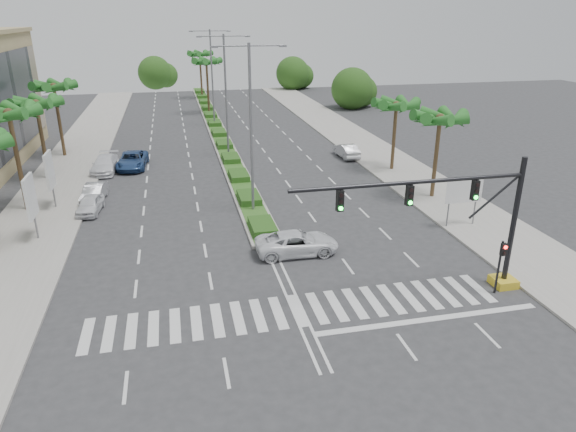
% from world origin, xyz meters
% --- Properties ---
extents(ground, '(160.00, 160.00, 0.00)m').
position_xyz_m(ground, '(0.00, 0.00, 0.00)').
color(ground, '#333335').
rests_on(ground, ground).
extents(footpath_right, '(6.00, 120.00, 0.15)m').
position_xyz_m(footpath_right, '(15.20, 20.00, 0.07)').
color(footpath_right, gray).
rests_on(footpath_right, ground).
extents(footpath_left, '(6.00, 120.00, 0.15)m').
position_xyz_m(footpath_left, '(-15.20, 20.00, 0.07)').
color(footpath_left, gray).
rests_on(footpath_left, ground).
extents(median, '(2.20, 75.00, 0.20)m').
position_xyz_m(median, '(0.00, 45.00, 0.10)').
color(median, gray).
rests_on(median, ground).
extents(median_grass, '(1.80, 75.00, 0.04)m').
position_xyz_m(median_grass, '(0.00, 45.00, 0.22)').
color(median_grass, '#24581E').
rests_on(median_grass, median).
extents(signal_gantry, '(12.60, 1.20, 7.20)m').
position_xyz_m(signal_gantry, '(9.27, -0.00, 3.46)').
color(signal_gantry, gold).
rests_on(signal_gantry, ground).
extents(pedestrian_signal, '(0.28, 0.36, 3.00)m').
position_xyz_m(pedestrian_signal, '(10.60, -0.68, 2.04)').
color(pedestrian_signal, black).
rests_on(pedestrian_signal, ground).
extents(direction_sign, '(2.70, 0.11, 3.40)m').
position_xyz_m(direction_sign, '(13.50, 7.99, 2.45)').
color(direction_sign, slate).
rests_on(direction_sign, ground).
extents(billboard_near, '(0.18, 2.10, 4.35)m').
position_xyz_m(billboard_near, '(-14.50, 12.00, 2.96)').
color(billboard_near, slate).
rests_on(billboard_near, ground).
extents(billboard_far, '(0.18, 2.10, 4.35)m').
position_xyz_m(billboard_far, '(-14.50, 18.00, 2.96)').
color(billboard_far, slate).
rests_on(billboard_far, ground).
extents(palm_left_mid, '(4.57, 4.68, 7.95)m').
position_xyz_m(palm_left_mid, '(-16.50, 18.00, 7.08)').
color(palm_left_mid, brown).
rests_on(palm_left_mid, ground).
extents(palm_left_far, '(4.57, 4.68, 7.35)m').
position_xyz_m(palm_left_far, '(-16.50, 26.00, 6.50)').
color(palm_left_far, brown).
rests_on(palm_left_far, ground).
extents(palm_left_end, '(4.57, 4.68, 7.75)m').
position_xyz_m(palm_left_end, '(-16.50, 34.00, 6.88)').
color(palm_left_end, brown).
rests_on(palm_left_end, ground).
extents(palm_right_near, '(4.57, 4.68, 7.05)m').
position_xyz_m(palm_right_near, '(14.50, 14.00, 6.20)').
color(palm_right_near, brown).
rests_on(palm_right_near, ground).
extents(palm_right_far, '(4.57, 4.68, 6.75)m').
position_xyz_m(palm_right_far, '(14.50, 22.00, 5.91)').
color(palm_right_far, brown).
rests_on(palm_right_far, ground).
extents(palm_median_a, '(4.57, 4.68, 8.05)m').
position_xyz_m(palm_median_a, '(0.00, 55.00, 7.17)').
color(palm_median_a, brown).
rests_on(palm_median_a, ground).
extents(palm_median_b, '(4.57, 4.68, 8.05)m').
position_xyz_m(palm_median_b, '(0.00, 70.00, 7.17)').
color(palm_median_b, brown).
rests_on(palm_median_b, ground).
extents(streetlight_near, '(5.10, 0.25, 12.00)m').
position_xyz_m(streetlight_near, '(0.00, 14.00, 6.81)').
color(streetlight_near, slate).
rests_on(streetlight_near, ground).
extents(streetlight_mid, '(5.10, 0.25, 12.00)m').
position_xyz_m(streetlight_mid, '(0.00, 30.00, 6.81)').
color(streetlight_mid, slate).
rests_on(streetlight_mid, ground).
extents(streetlight_far, '(5.10, 0.25, 12.00)m').
position_xyz_m(streetlight_far, '(0.00, 46.00, 6.81)').
color(streetlight_far, slate).
rests_on(streetlight_far, ground).
extents(car_parked_a, '(1.95, 3.93, 1.29)m').
position_xyz_m(car_parked_a, '(-11.80, 16.52, 0.64)').
color(car_parked_a, white).
rests_on(car_parked_a, ground).
extents(car_parked_b, '(1.87, 4.20, 1.34)m').
position_xyz_m(car_parked_b, '(-11.80, 19.10, 0.67)').
color(car_parked_b, '#BABABF').
rests_on(car_parked_b, ground).
extents(car_parked_c, '(2.99, 5.66, 1.52)m').
position_xyz_m(car_parked_c, '(-9.38, 28.11, 0.76)').
color(car_parked_c, navy).
rests_on(car_parked_c, ground).
extents(car_parked_d, '(2.50, 5.29, 1.49)m').
position_xyz_m(car_parked_d, '(-11.80, 27.24, 0.75)').
color(car_parked_d, white).
rests_on(car_parked_d, ground).
extents(car_crossing, '(5.13, 2.42, 1.42)m').
position_xyz_m(car_crossing, '(1.49, 6.36, 0.71)').
color(car_crossing, white).
rests_on(car_crossing, ground).
extents(car_right, '(1.68, 4.34, 1.41)m').
position_xyz_m(car_right, '(11.80, 27.34, 0.71)').
color(car_right, '#BCBCC2').
rests_on(car_right, ground).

